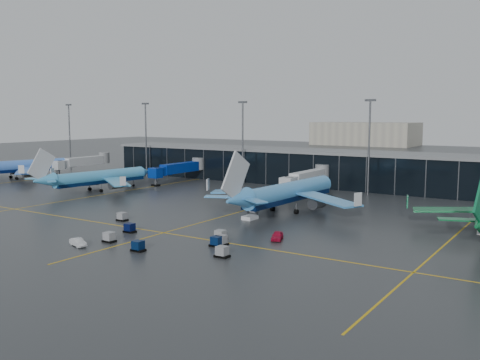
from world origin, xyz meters
The scene contains 12 objects.
ground centered at (0.00, 0.00, 0.00)m, with size 600.00×600.00×0.00m, color #282B2D.
terminal_pier centered at (0.00, 62.00, 5.42)m, with size 142.00×17.00×10.70m.
jet_bridges centered at (-35.00, 42.99, 4.55)m, with size 94.00×27.50×7.20m.
flood_masts centered at (5.00, 50.00, 13.81)m, with size 203.00×0.50×25.50m.
taxi_lines centered at (10.00, 10.61, 0.01)m, with size 220.00×120.00×0.02m.
airliner_klm_west centered at (-86.16, 21.60, 6.56)m, with size 37.49×42.70×13.12m, color #457DE4, non-canonical shape.
airliner_arkefly centered at (-41.29, 16.63, 6.10)m, with size 34.84×39.67×12.19m, color #44A6E0, non-canonical shape.
airliner_klm_near centered at (18.68, 17.27, 6.88)m, with size 39.29×44.75×13.75m, color #4395DD, non-canonical shape.
baggage_carts centered at (15.15, -19.24, 0.76)m, with size 35.32×17.63×1.70m.
mobile_airstair centered at (16.48, 4.23, 0.77)m, with size 2.31×3.28×3.45m.
service_van_red centered at (30.08, -8.57, 0.74)m, with size 1.74×4.34×1.48m, color #B70E32.
service_van_white centered at (4.91, -30.28, 0.66)m, with size 1.40×4.01×1.32m, color silver.
Camera 1 is at (74.01, -87.27, 21.40)m, focal length 40.00 mm.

